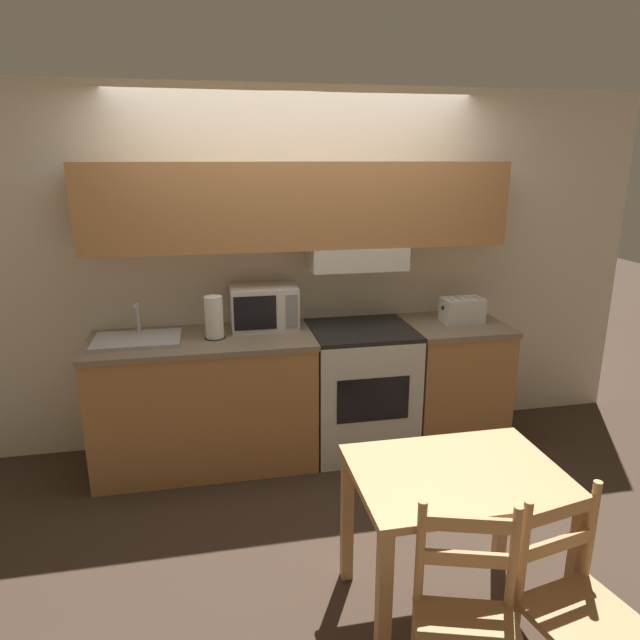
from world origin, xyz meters
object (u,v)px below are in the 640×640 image
at_px(sink_basin, 137,339).
at_px(chair_left_of_table, 468,630).
at_px(stove_range, 360,388).
at_px(paper_towel_roll, 214,318).
at_px(toaster, 462,310).
at_px(chair_right_of_table, 578,611).
at_px(microwave, 264,307).
at_px(dining_table, 456,495).

distance_m(sink_basin, chair_left_of_table, 2.59).
bearing_deg(stove_range, paper_towel_roll, -178.49).
height_order(stove_range, toaster, toaster).
relative_size(toaster, chair_right_of_table, 0.36).
distance_m(microwave, sink_basin, 0.87).
xyz_separation_m(sink_basin, dining_table, (1.51, -1.63, -0.32)).
xyz_separation_m(dining_table, chair_right_of_table, (0.27, -0.53, -0.20)).
bearing_deg(paper_towel_roll, chair_left_of_table, -68.75).
bearing_deg(paper_towel_roll, sink_basin, 177.06).
xyz_separation_m(sink_basin, chair_left_of_table, (1.33, -2.16, -0.52)).
bearing_deg(chair_left_of_table, paper_towel_roll, 128.21).
distance_m(microwave, paper_towel_roll, 0.39).
bearing_deg(dining_table, chair_right_of_table, -62.62).
relative_size(toaster, chair_left_of_table, 0.36).
distance_m(stove_range, toaster, 0.93).
distance_m(stove_range, sink_basin, 1.59).
bearing_deg(dining_table, sink_basin, 132.81).
bearing_deg(chair_left_of_table, dining_table, 88.35).
distance_m(stove_range, dining_table, 1.64).
height_order(stove_range, dining_table, stove_range).
bearing_deg(dining_table, chair_left_of_table, -108.61).
bearing_deg(microwave, sink_basin, -169.79).
bearing_deg(sink_basin, chair_left_of_table, -58.38).
height_order(chair_left_of_table, chair_right_of_table, same).
bearing_deg(sink_basin, chair_right_of_table, -50.43).
height_order(microwave, dining_table, microwave).
distance_m(toaster, dining_table, 1.85).
xyz_separation_m(toaster, sink_basin, (-2.27, -0.01, -0.07)).
xyz_separation_m(sink_basin, chair_right_of_table, (1.78, -2.16, -0.52)).
bearing_deg(dining_table, paper_towel_roll, 122.17).
bearing_deg(stove_range, dining_table, -90.25).
xyz_separation_m(stove_range, sink_basin, (-1.52, -0.00, 0.47)).
xyz_separation_m(stove_range, dining_table, (-0.01, -1.63, 0.16)).
xyz_separation_m(chair_left_of_table, chair_right_of_table, (0.45, 0.00, 0.00)).
bearing_deg(stove_range, toaster, 0.40).
height_order(toaster, chair_right_of_table, toaster).
bearing_deg(dining_table, stove_range, 89.75).
bearing_deg(paper_towel_roll, microwave, 27.18).
bearing_deg(toaster, chair_right_of_table, -102.74).
bearing_deg(microwave, chair_left_of_table, -78.22).
bearing_deg(chair_left_of_table, microwave, 118.75).
distance_m(stove_range, chair_right_of_table, 2.18).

